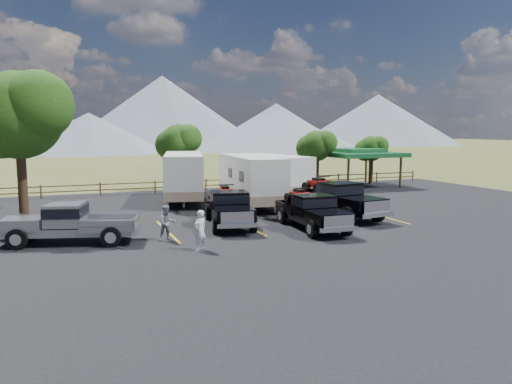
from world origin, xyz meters
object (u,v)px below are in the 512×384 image
object	(u,v)px
tree_big_nw	(17,115)
rig_left	(229,207)
rig_center	(312,210)
trailer_left	(184,177)
person_a	(200,230)
pavilion	(358,154)
person_b	(167,223)
pickup_silver	(70,222)
trailer_center	(251,180)
rig_right	(337,198)
trailer_right	(274,175)

from	to	relation	value
tree_big_nw	rig_left	size ratio (longest dim) A/B	1.28
tree_big_nw	rig_center	size ratio (longest dim) A/B	1.36
trailer_left	person_a	distance (m)	13.60
pavilion	person_a	bearing A→B (deg)	-137.10
person_b	rig_left	bearing A→B (deg)	28.41
rig_left	pickup_silver	bearing A→B (deg)	-158.57
rig_center	trailer_left	world-z (taller)	trailer_left
rig_center	person_a	bearing A→B (deg)	-157.02
pavilion	rig_center	bearing A→B (deg)	-129.46
trailer_center	person_b	bearing A→B (deg)	-128.37
tree_big_nw	rig_right	size ratio (longest dim) A/B	1.17
rig_right	pickup_silver	distance (m)	14.07
person_a	pickup_silver	bearing A→B (deg)	-61.15
tree_big_nw	trailer_right	distance (m)	17.46
pavilion	person_b	size ratio (longest dim) A/B	3.94
trailer_left	trailer_right	distance (m)	6.85
rig_right	trailer_center	bearing A→B (deg)	114.58
tree_big_nw	person_a	world-z (taller)	tree_big_nw
rig_right	trailer_center	world-z (taller)	trailer_center
rig_left	person_b	distance (m)	4.38
tree_big_nw	person_b	world-z (taller)	tree_big_nw
rig_left	rig_center	distance (m)	4.21
tree_big_nw	trailer_right	size ratio (longest dim) A/B	0.92
trailer_right	pavilion	bearing A→B (deg)	8.73
rig_left	tree_big_nw	bearing A→B (deg)	165.92
rig_right	trailer_center	distance (m)	6.01
pavilion	person_b	xyz separation A→B (m)	(-19.39, -14.94, -1.96)
pavilion	trailer_right	size ratio (longest dim) A/B	0.72
tree_big_nw	trailer_left	xyz separation A→B (m)	(9.51, 4.12, -3.87)
trailer_left	pavilion	bearing A→B (deg)	26.80
trailer_center	trailer_right	world-z (taller)	trailer_center
pavilion	person_a	size ratio (longest dim) A/B	3.76
trailer_left	pickup_silver	distance (m)	12.49
tree_big_nw	rig_center	bearing A→B (deg)	-27.59
rig_left	pickup_silver	size ratio (longest dim) A/B	1.00
trailer_right	trailer_center	bearing A→B (deg)	-140.55
rig_left	rig_center	bearing A→B (deg)	-23.74
pavilion	pickup_silver	world-z (taller)	pavilion
trailer_center	pickup_silver	size ratio (longest dim) A/B	1.50
rig_center	trailer_right	xyz separation A→B (m)	(3.06, 11.61, 0.64)
rig_left	person_a	world-z (taller)	rig_left
trailer_left	person_b	size ratio (longest dim) A/B	5.91
tree_big_nw	person_b	bearing A→B (deg)	-48.54
trailer_right	tree_big_nw	bearing A→B (deg)	-175.02
trailer_center	person_a	distance (m)	11.57
tree_big_nw	person_a	distance (m)	12.53
pavilion	trailer_left	size ratio (longest dim) A/B	0.67
pavilion	pickup_silver	size ratio (longest dim) A/B	1.02
tree_big_nw	pickup_silver	xyz separation A→B (m)	(2.20, -5.98, -4.65)
person_b	person_a	bearing A→B (deg)	-73.76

